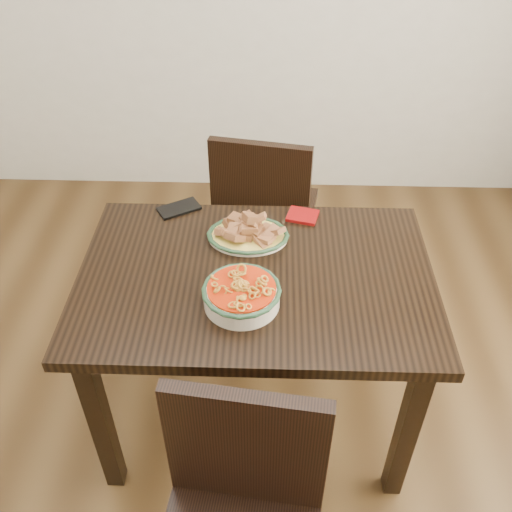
{
  "coord_description": "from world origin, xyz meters",
  "views": [
    {
      "loc": [
        0.15,
        -1.33,
        1.98
      ],
      "look_at": [
        0.1,
        0.07,
        0.81
      ],
      "focal_mm": 40.0,
      "sensor_mm": 36.0,
      "label": 1
    }
  ],
  "objects_px": {
    "chair_far": "(265,209)",
    "smartphone": "(179,208)",
    "dining_table": "(256,297)",
    "fish_plate": "(248,228)",
    "noodle_bowl": "(242,293)"
  },
  "relations": [
    {
      "from": "chair_far",
      "to": "smartphone",
      "type": "distance_m",
      "value": 0.55
    },
    {
      "from": "dining_table",
      "to": "fish_plate",
      "type": "height_order",
      "value": "fish_plate"
    },
    {
      "from": "noodle_bowl",
      "to": "dining_table",
      "type": "bearing_deg",
      "value": 74.03
    },
    {
      "from": "fish_plate",
      "to": "noodle_bowl",
      "type": "distance_m",
      "value": 0.32
    },
    {
      "from": "chair_far",
      "to": "smartphone",
      "type": "bearing_deg",
      "value": 59.3
    },
    {
      "from": "chair_far",
      "to": "fish_plate",
      "type": "xyz_separation_m",
      "value": [
        -0.05,
        -0.53,
        0.3
      ]
    },
    {
      "from": "noodle_bowl",
      "to": "smartphone",
      "type": "bearing_deg",
      "value": 118.02
    },
    {
      "from": "dining_table",
      "to": "chair_far",
      "type": "height_order",
      "value": "chair_far"
    },
    {
      "from": "chair_far",
      "to": "smartphone",
      "type": "height_order",
      "value": "chair_far"
    },
    {
      "from": "dining_table",
      "to": "smartphone",
      "type": "distance_m",
      "value": 0.47
    },
    {
      "from": "fish_plate",
      "to": "smartphone",
      "type": "height_order",
      "value": "fish_plate"
    },
    {
      "from": "chair_far",
      "to": "fish_plate",
      "type": "distance_m",
      "value": 0.61
    },
    {
      "from": "noodle_bowl",
      "to": "fish_plate",
      "type": "bearing_deg",
      "value": 89.04
    },
    {
      "from": "chair_far",
      "to": "dining_table",
      "type": "bearing_deg",
      "value": 98.76
    },
    {
      "from": "noodle_bowl",
      "to": "smartphone",
      "type": "xyz_separation_m",
      "value": [
        -0.26,
        0.49,
        -0.04
      ]
    }
  ]
}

